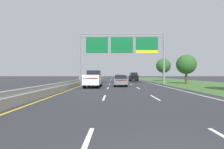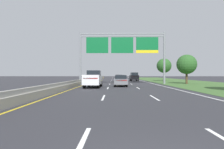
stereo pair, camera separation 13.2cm
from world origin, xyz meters
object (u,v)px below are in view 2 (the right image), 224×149
pickup_truck_white (93,79)px  car_silver_centre_lane_sedan (119,77)px  car_black_right_lane_suv (134,77)px  car_grey_centre_lane_sedan (121,80)px  roadside_tree_far (164,66)px  overhead_sign_gantry (122,47)px  car_gold_centre_lane_sedan (121,79)px  roadside_tree_mid (187,64)px

pickup_truck_white → car_silver_centre_lane_sedan: size_ratio=1.22×
car_black_right_lane_suv → car_grey_centre_lane_sedan: bearing=168.4°
roadside_tree_far → overhead_sign_gantry: bearing=-129.3°
car_grey_centre_lane_sedan → car_gold_centre_lane_sedan: bearing=-1.3°
car_gold_centre_lane_sedan → roadside_tree_mid: bearing=-102.9°
overhead_sign_gantry → pickup_truck_white: overhead_sign_gantry is taller
pickup_truck_white → car_black_right_lane_suv: 22.89m
overhead_sign_gantry → car_gold_centre_lane_sedan: (-0.16, 2.67, -5.58)m
car_grey_centre_lane_sedan → car_silver_centre_lane_sedan: (0.37, 25.46, 0.00)m
car_black_right_lane_suv → roadside_tree_far: (7.37, -0.23, 2.68)m
car_gold_centre_lane_sedan → roadside_tree_far: (11.08, 10.68, 2.96)m
overhead_sign_gantry → roadside_tree_mid: 11.70m
overhead_sign_gantry → car_silver_centre_lane_sedan: 20.35m
car_silver_centre_lane_sedan → roadside_tree_far: size_ratio=0.80×
pickup_truck_white → roadside_tree_far: roadside_tree_far is taller
car_grey_centre_lane_sedan → roadside_tree_far: size_ratio=0.79×
car_grey_centre_lane_sedan → roadside_tree_far: (11.38, 19.24, 2.96)m
roadside_tree_mid → roadside_tree_far: bearing=91.7°
car_black_right_lane_suv → roadside_tree_far: 7.85m
overhead_sign_gantry → pickup_truck_white: size_ratio=2.78×
car_silver_centre_lane_sedan → car_black_right_lane_suv: (3.64, -5.99, 0.28)m
car_grey_centre_lane_sedan → car_black_right_lane_suv: 19.88m
car_gold_centre_lane_sedan → car_silver_centre_lane_sedan: bearing=-1.6°
roadside_tree_far → roadside_tree_mid: bearing=-88.3°
overhead_sign_gantry → roadside_tree_far: 17.44m
car_black_right_lane_suv → roadside_tree_mid: size_ratio=0.91×
overhead_sign_gantry → car_grey_centre_lane_sedan: (-0.47, -5.89, -5.58)m
car_black_right_lane_suv → car_gold_centre_lane_sedan: size_ratio=1.06×
car_gold_centre_lane_sedan → car_grey_centre_lane_sedan: bearing=176.6°
roadside_tree_mid → roadside_tree_far: (-0.39, 13.02, 0.36)m
car_silver_centre_lane_sedan → roadside_tree_mid: (11.41, -19.24, 2.60)m
car_grey_centre_lane_sedan → car_black_right_lane_suv: (4.01, 19.47, 0.28)m
roadside_tree_mid → car_grey_centre_lane_sedan: bearing=-152.2°
pickup_truck_white → car_silver_centre_lane_sedan: bearing=-7.6°
pickup_truck_white → car_silver_centre_lane_sedan: 27.85m
pickup_truck_white → roadside_tree_mid: roadside_tree_mid is taller
car_grey_centre_lane_sedan → roadside_tree_mid: size_ratio=0.86×
pickup_truck_white → car_grey_centre_lane_sedan: bearing=-59.3°
car_grey_centre_lane_sedan → pickup_truck_white: bearing=120.9°
overhead_sign_gantry → car_gold_centre_lane_sedan: size_ratio=3.39×
roadside_tree_far → car_gold_centre_lane_sedan: bearing=-136.0°
pickup_truck_white → car_black_right_lane_suv: bearing=-18.9°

